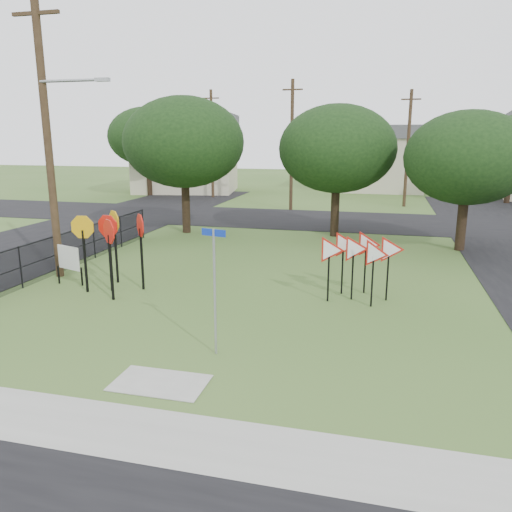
% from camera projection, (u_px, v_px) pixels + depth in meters
% --- Properties ---
extents(ground, '(140.00, 140.00, 0.00)m').
position_uv_depth(ground, '(200.00, 340.00, 12.93)').
color(ground, '#375921').
extents(sidewalk, '(30.00, 1.60, 0.02)m').
position_uv_depth(sidewalk, '(117.00, 429.00, 8.97)').
color(sidewalk, gray).
rests_on(sidewalk, ground).
extents(planting_strip, '(30.00, 0.80, 0.02)m').
position_uv_depth(planting_strip, '(78.00, 472.00, 7.84)').
color(planting_strip, '#375921').
rests_on(planting_strip, ground).
extents(street_left, '(8.00, 50.00, 0.02)m').
position_uv_depth(street_left, '(46.00, 241.00, 25.23)').
color(street_left, black).
rests_on(street_left, ground).
extents(street_far, '(60.00, 8.00, 0.02)m').
position_uv_depth(street_far, '(310.00, 220.00, 31.78)').
color(street_far, black).
rests_on(street_far, ground).
extents(curb_pad, '(2.00, 1.20, 0.02)m').
position_uv_depth(curb_pad, '(160.00, 383.00, 10.67)').
color(curb_pad, gray).
rests_on(curb_pad, ground).
extents(street_name_sign, '(0.62, 0.17, 3.08)m').
position_uv_depth(street_name_sign, '(215.00, 284.00, 11.73)').
color(street_name_sign, '#979B9F').
rests_on(street_name_sign, ground).
extents(stop_sign_cluster, '(2.40, 2.33, 2.65)m').
position_uv_depth(stop_sign_cluster, '(111.00, 235.00, 16.67)').
color(stop_sign_cluster, black).
rests_on(stop_sign_cluster, ground).
extents(yield_sign_cluster, '(2.77, 1.63, 2.16)m').
position_uv_depth(yield_sign_cluster, '(359.00, 251.00, 15.88)').
color(yield_sign_cluster, black).
rests_on(yield_sign_cluster, ground).
extents(info_board, '(1.07, 0.41, 1.40)m').
position_uv_depth(info_board, '(69.00, 259.00, 17.61)').
color(info_board, black).
rests_on(info_board, ground).
extents(utility_pole_main, '(3.55, 0.33, 10.00)m').
position_uv_depth(utility_pole_main, '(49.00, 135.00, 17.69)').
color(utility_pole_main, '#42301E').
rests_on(utility_pole_main, ground).
extents(far_pole_a, '(1.40, 0.24, 9.00)m').
position_uv_depth(far_pole_a, '(292.00, 145.00, 34.96)').
color(far_pole_a, '#42301E').
rests_on(far_pole_a, ground).
extents(far_pole_b, '(1.40, 0.24, 8.50)m').
position_uv_depth(far_pole_b, '(408.00, 148.00, 36.88)').
color(far_pole_b, '#42301E').
rests_on(far_pole_b, ground).
extents(far_pole_c, '(1.40, 0.24, 9.00)m').
position_uv_depth(far_pole_c, '(212.00, 143.00, 42.54)').
color(far_pole_c, '#42301E').
rests_on(far_pole_c, ground).
extents(fence_run, '(0.05, 11.55, 1.50)m').
position_uv_depth(fence_run, '(79.00, 246.00, 20.46)').
color(fence_run, black).
rests_on(fence_run, ground).
extents(house_left, '(10.58, 8.88, 7.20)m').
position_uv_depth(house_left, '(186.00, 153.00, 47.48)').
color(house_left, '#C0BA9B').
rests_on(house_left, ground).
extents(house_mid, '(8.40, 8.40, 6.20)m').
position_uv_depth(house_mid, '(381.00, 158.00, 48.95)').
color(house_mid, '#C0BA9B').
rests_on(house_mid, ground).
extents(tree_near_left, '(6.40, 6.40, 7.27)m').
position_uv_depth(tree_near_left, '(184.00, 142.00, 26.44)').
color(tree_near_left, black).
rests_on(tree_near_left, ground).
extents(tree_near_mid, '(6.00, 6.00, 6.80)m').
position_uv_depth(tree_near_mid, '(337.00, 149.00, 25.53)').
color(tree_near_mid, black).
rests_on(tree_near_mid, ground).
extents(tree_near_right, '(5.60, 5.60, 6.33)m').
position_uv_depth(tree_near_right, '(468.00, 158.00, 22.29)').
color(tree_near_right, black).
rests_on(tree_near_right, ground).
extents(tree_far_left, '(6.80, 6.80, 7.73)m').
position_uv_depth(tree_far_left, '(147.00, 137.00, 43.84)').
color(tree_far_left, black).
rests_on(tree_far_left, ground).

